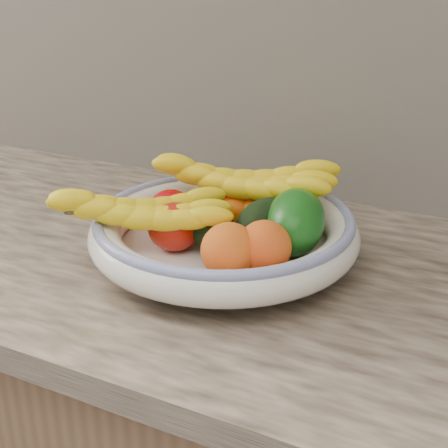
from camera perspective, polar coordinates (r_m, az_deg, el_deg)
fruit_bowl at (r=0.90m, az=-0.00°, el=-0.67°), size 0.39×0.39×0.08m
clementine_back_left at (r=1.00m, az=0.64°, el=2.10°), size 0.06×0.06×0.05m
clementine_back_right at (r=0.97m, az=5.24°, el=1.36°), size 0.06×0.06×0.04m
clementine_back_mid at (r=0.96m, az=2.81°, el=1.19°), size 0.06×0.06×0.05m
clementine_extra at (r=0.97m, az=1.41°, el=1.34°), size 0.06×0.06×0.05m
tomato_left at (r=0.95m, az=-4.89°, el=1.30°), size 0.08×0.08×0.06m
tomato_near_left at (r=0.89m, az=-4.55°, el=-0.25°), size 0.10×0.10×0.07m
avocado_center at (r=0.89m, az=-1.29°, el=-0.01°), size 0.11×0.12×0.07m
avocado_right at (r=0.89m, az=3.92°, el=-0.05°), size 0.10×0.12×0.08m
green_mango at (r=0.87m, az=6.50°, el=0.19°), size 0.14×0.15×0.11m
peach_front at (r=0.81m, az=0.45°, el=-2.43°), size 0.07×0.07×0.07m
peach_right at (r=0.81m, az=3.71°, el=-2.13°), size 0.07×0.07×0.07m
banana_bunch_back at (r=0.97m, az=1.61°, el=3.46°), size 0.32×0.16×0.09m
banana_bunch_front at (r=0.88m, az=-7.58°, el=0.69°), size 0.28×0.24×0.07m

